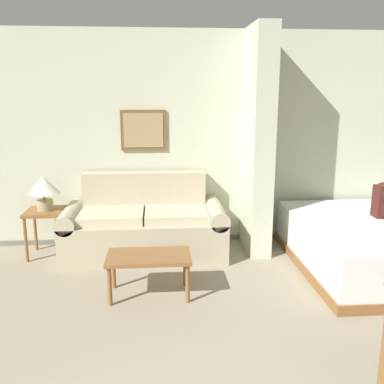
{
  "coord_description": "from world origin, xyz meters",
  "views": [
    {
      "loc": [
        -0.45,
        -0.89,
        1.87
      ],
      "look_at": [
        -0.16,
        2.61,
        1.05
      ],
      "focal_mm": 40.0,
      "sensor_mm": 36.0,
      "label": 1
    }
  ],
  "objects_px": {
    "couch": "(145,226)",
    "table_lamp": "(44,187)",
    "coffee_table": "(149,260)",
    "bed": "(379,244)"
  },
  "relations": [
    {
      "from": "coffee_table",
      "to": "table_lamp",
      "type": "distance_m",
      "value": 1.71
    },
    {
      "from": "coffee_table",
      "to": "bed",
      "type": "relative_size",
      "value": 0.39
    },
    {
      "from": "couch",
      "to": "bed",
      "type": "xyz_separation_m",
      "value": [
        2.55,
        -0.61,
        -0.07
      ]
    },
    {
      "from": "table_lamp",
      "to": "couch",
      "type": "bearing_deg",
      "value": -2.14
    },
    {
      "from": "couch",
      "to": "table_lamp",
      "type": "relative_size",
      "value": 4.73
    },
    {
      "from": "table_lamp",
      "to": "bed",
      "type": "relative_size",
      "value": 0.2
    },
    {
      "from": "couch",
      "to": "coffee_table",
      "type": "distance_m",
      "value": 1.08
    },
    {
      "from": "coffee_table",
      "to": "table_lamp",
      "type": "bearing_deg",
      "value": 137.06
    },
    {
      "from": "coffee_table",
      "to": "table_lamp",
      "type": "xyz_separation_m",
      "value": [
        -1.2,
        1.12,
        0.47
      ]
    },
    {
      "from": "table_lamp",
      "to": "bed",
      "type": "distance_m",
      "value": 3.78
    }
  ]
}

